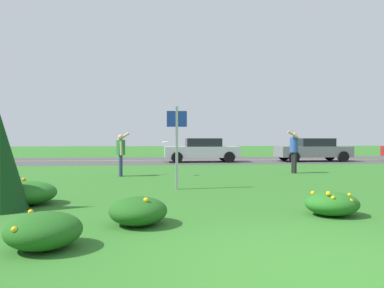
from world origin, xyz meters
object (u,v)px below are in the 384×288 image
Objects in this scene: person_catcher_blue_shirt at (294,149)px; sign_post_near_path at (177,139)px; frisbee_white at (165,142)px; person_thrower_green_shirt at (121,151)px; car_gray_center_left at (313,150)px; car_silver_center_right at (202,150)px.

sign_post_near_path is at bearing -138.86° from person_catcher_blue_shirt.
person_thrower_green_shirt is at bearing 176.75° from frisbee_white.
car_gray_center_left is (9.50, 8.39, -0.56)m from frisbee_white.
frisbee_white is at bearing -106.18° from car_silver_center_right.
car_silver_center_right is at bearing 110.46° from person_catcher_blue_shirt.
person_thrower_green_shirt is 7.01m from person_catcher_blue_shirt.
frisbee_white is 0.05× the size of car_gray_center_left.
person_catcher_blue_shirt is 8.22m from car_silver_center_right.
person_thrower_green_shirt is at bearing 116.43° from sign_post_near_path.
car_silver_center_right is at bearing 63.62° from person_thrower_green_shirt.
frisbee_white is 8.75m from car_silver_center_right.
person_thrower_green_shirt reaches higher than car_silver_center_right.
frisbee_white is 12.68m from car_gray_center_left.
car_silver_center_right is at bearing 180.00° from car_gray_center_left.
person_catcher_blue_shirt reaches higher than car_gray_center_left.
sign_post_near_path is at bearing -63.57° from person_thrower_green_shirt.
car_gray_center_left reaches higher than frisbee_white.
sign_post_near_path is 9.75× the size of frisbee_white.
car_silver_center_right is (-7.06, 0.00, 0.00)m from car_gray_center_left.
frisbee_white is at bearing 93.50° from sign_post_near_path.
car_silver_center_right reaches higher than frisbee_white.
frisbee_white is at bearing -172.60° from person_catcher_blue_shirt.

